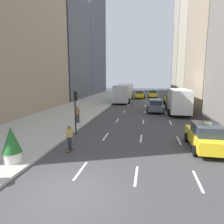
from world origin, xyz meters
TOP-DOWN VIEW (x-y plane):
  - ground_plane at (0.00, 0.00)m, footprint 160.00×160.00m
  - sidewalk_left at (-7.00, 27.00)m, footprint 8.00×66.00m
  - lane_markings at (2.60, 23.00)m, footprint 5.72×56.00m
  - building_row_left at (-14.00, 33.20)m, footprint 6.00×59.64m
  - building_row_right at (12.00, 26.18)m, footprint 6.00×48.98m
  - taxi_lead at (6.80, 29.03)m, footprint 2.02×4.40m
  - taxi_second at (6.80, 6.34)m, footprint 2.02×4.40m
  - taxi_third at (1.20, 37.91)m, footprint 2.02×4.40m
  - taxi_fourth at (4.00, 40.12)m, footprint 2.02×4.40m
  - sedan_black_near at (4.00, 20.43)m, footprint 2.02×4.81m
  - city_bus at (-1.61, 31.52)m, footprint 2.80×11.61m
  - box_truck at (6.80, 19.86)m, footprint 2.58×8.40m
  - skateboarder at (-1.80, 4.59)m, footprint 0.36×0.80m
  - planter_with_shrub at (-4.03, 2.04)m, footprint 1.00×1.00m
  - pedestrian_mid_block at (-3.84, 11.67)m, footprint 0.36×0.22m
  - traffic_light_pole at (-2.75, 8.26)m, footprint 0.24×0.42m

SIDE VIEW (x-z plane):
  - ground_plane at x=0.00m, z-range 0.00..0.00m
  - lane_markings at x=2.60m, z-range 0.00..0.01m
  - sidewalk_left at x=-7.00m, z-range 0.00..0.15m
  - sedan_black_near at x=4.00m, z-range 0.02..1.74m
  - taxi_lead at x=6.80m, z-range -0.05..1.82m
  - taxi_second at x=6.80m, z-range -0.05..1.82m
  - taxi_third at x=1.20m, z-range -0.05..1.82m
  - taxi_fourth at x=4.00m, z-range -0.05..1.82m
  - skateboarder at x=-1.80m, z-range 0.09..1.84m
  - pedestrian_mid_block at x=-3.84m, z-range 0.24..1.89m
  - planter_with_shrub at x=-4.03m, z-range 0.18..2.13m
  - box_truck at x=6.80m, z-range 0.14..3.29m
  - city_bus at x=-1.61m, z-range 0.16..3.41m
  - traffic_light_pole at x=-2.75m, z-range 0.61..4.21m
  - building_row_right at x=12.00m, z-range -3.29..29.08m
  - building_row_left at x=-14.00m, z-range -4.76..31.89m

